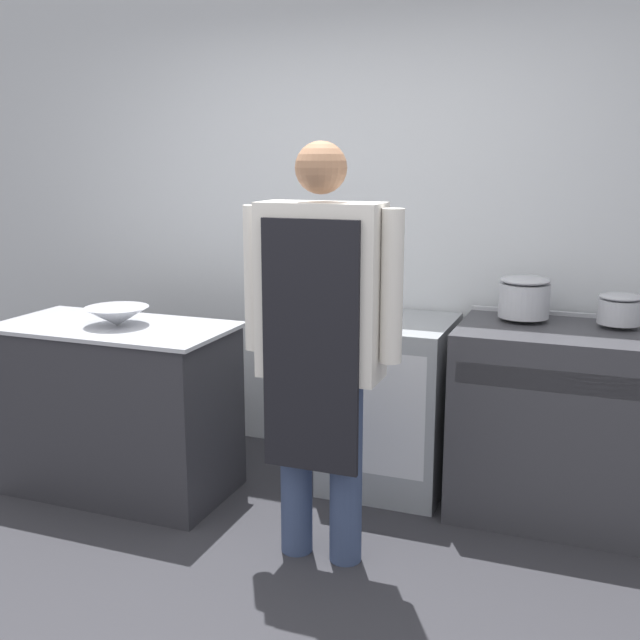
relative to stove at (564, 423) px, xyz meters
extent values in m
plane|color=#2D2D33|center=(-1.14, -1.47, -0.47)|extent=(14.00, 14.00, 0.00)
cube|color=silver|center=(-1.14, 0.41, 0.88)|extent=(8.00, 0.05, 2.70)
cube|color=#2D2D33|center=(-2.19, -0.53, -0.03)|extent=(1.16, 0.60, 0.87)
cube|color=#B2B5BC|center=(-2.19, -0.53, 0.41)|extent=(1.21, 0.63, 0.02)
cube|color=#38383D|center=(0.00, 0.00, 0.00)|extent=(1.04, 0.66, 0.93)
cube|color=#B2B5BC|center=(0.00, -0.32, 0.30)|extent=(0.95, 0.03, 0.10)
cube|color=#B2B5BC|center=(0.00, 0.32, 0.47)|extent=(1.04, 0.03, 0.02)
cube|color=#93999E|center=(-0.89, 0.04, -0.02)|extent=(0.62, 0.64, 0.90)
cube|color=silver|center=(-0.89, -0.27, 0.03)|extent=(0.53, 0.02, 0.63)
cylinder|color=#38476B|center=(-1.07, -0.80, -0.06)|extent=(0.14, 0.14, 0.82)
cylinder|color=#38476B|center=(-0.84, -0.80, -0.06)|extent=(0.14, 0.14, 0.82)
cube|color=silver|center=(-0.96, -0.80, 0.72)|extent=(0.51, 0.22, 0.73)
cube|color=black|center=(-0.96, -0.92, 0.50)|extent=(0.41, 0.02, 1.04)
cylinder|color=silver|center=(-1.26, -0.80, 0.75)|extent=(0.09, 0.09, 0.62)
cylinder|color=silver|center=(-0.66, -0.80, 0.75)|extent=(0.09, 0.09, 0.62)
sphere|color=#9E7051|center=(-0.96, -0.80, 1.22)|extent=(0.21, 0.21, 0.21)
cone|color=#B2B5BC|center=(-2.17, -0.53, 0.47)|extent=(0.32, 0.32, 0.09)
cylinder|color=#B2B5BC|center=(-0.23, 0.12, 0.57)|extent=(0.25, 0.25, 0.17)
ellipsoid|color=#B2B5BC|center=(-0.23, 0.12, 0.67)|extent=(0.24, 0.24, 0.04)
cylinder|color=#B2B5BC|center=(0.21, 0.12, 0.54)|extent=(0.20, 0.20, 0.12)
ellipsoid|color=#B2B5BC|center=(0.21, 0.12, 0.61)|extent=(0.20, 0.20, 0.03)
camera|label=1|loc=(0.11, -3.63, 1.25)|focal=42.00mm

